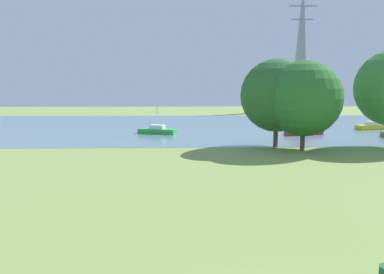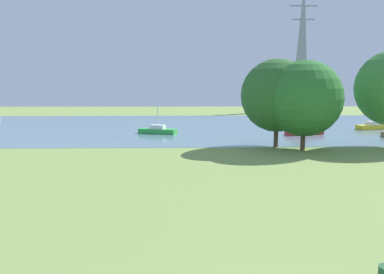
{
  "view_description": "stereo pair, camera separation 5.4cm",
  "coord_description": "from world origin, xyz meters",
  "px_view_note": "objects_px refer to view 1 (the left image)",
  "views": [
    {
      "loc": [
        -2.34,
        -8.94,
        6.27
      ],
      "look_at": [
        -1.66,
        15.82,
        2.96
      ],
      "focal_mm": 37.4,
      "sensor_mm": 36.0,
      "label": 1
    },
    {
      "loc": [
        -2.28,
        -8.94,
        6.27
      ],
      "look_at": [
        -1.66,
        15.82,
        2.96
      ],
      "focal_mm": 37.4,
      "sensor_mm": 36.0,
      "label": 2
    }
  ],
  "objects_px": {
    "tree_east_near": "(277,95)",
    "sailboat_yellow": "(373,126)",
    "sailboat_red": "(304,131)",
    "electricity_pylon": "(302,46)",
    "tree_west_far": "(304,98)",
    "sailboat_white": "(296,122)",
    "sailboat_green": "(157,130)"
  },
  "relations": [
    {
      "from": "tree_east_near",
      "to": "tree_west_far",
      "type": "bearing_deg",
      "value": -42.12
    },
    {
      "from": "sailboat_yellow",
      "to": "electricity_pylon",
      "type": "bearing_deg",
      "value": 88.04
    },
    {
      "from": "sailboat_yellow",
      "to": "tree_west_far",
      "type": "relative_size",
      "value": 0.93
    },
    {
      "from": "sailboat_white",
      "to": "sailboat_green",
      "type": "bearing_deg",
      "value": -152.5
    },
    {
      "from": "electricity_pylon",
      "to": "sailboat_red",
      "type": "bearing_deg",
      "value": -105.82
    },
    {
      "from": "tree_east_near",
      "to": "tree_west_far",
      "type": "height_order",
      "value": "tree_east_near"
    },
    {
      "from": "sailboat_red",
      "to": "tree_west_far",
      "type": "bearing_deg",
      "value": -107.78
    },
    {
      "from": "sailboat_green",
      "to": "sailboat_red",
      "type": "xyz_separation_m",
      "value": [
        18.24,
        -1.5,
        -0.0
      ]
    },
    {
      "from": "sailboat_yellow",
      "to": "tree_east_near",
      "type": "relative_size",
      "value": 0.9
    },
    {
      "from": "sailboat_green",
      "to": "sailboat_red",
      "type": "bearing_deg",
      "value": -4.7
    },
    {
      "from": "tree_west_far",
      "to": "electricity_pylon",
      "type": "bearing_deg",
      "value": 73.77
    },
    {
      "from": "sailboat_red",
      "to": "sailboat_green",
      "type": "bearing_deg",
      "value": 175.3
    },
    {
      "from": "sailboat_red",
      "to": "tree_west_far",
      "type": "height_order",
      "value": "tree_west_far"
    },
    {
      "from": "tree_east_near",
      "to": "sailboat_yellow",
      "type": "bearing_deg",
      "value": 41.46
    },
    {
      "from": "sailboat_green",
      "to": "sailboat_yellow",
      "type": "xyz_separation_m",
      "value": [
        29.62,
        4.17,
        0.02
      ]
    },
    {
      "from": "sailboat_white",
      "to": "tree_east_near",
      "type": "distance_m",
      "value": 23.8
    },
    {
      "from": "sailboat_white",
      "to": "tree_west_far",
      "type": "height_order",
      "value": "tree_west_far"
    },
    {
      "from": "sailboat_green",
      "to": "electricity_pylon",
      "type": "height_order",
      "value": "electricity_pylon"
    },
    {
      "from": "tree_east_near",
      "to": "tree_west_far",
      "type": "xyz_separation_m",
      "value": [
        2.13,
        -1.92,
        -0.22
      ]
    },
    {
      "from": "sailboat_yellow",
      "to": "tree_east_near",
      "type": "distance_m",
      "value": 23.37
    },
    {
      "from": "sailboat_yellow",
      "to": "sailboat_red",
      "type": "relative_size",
      "value": 1.3
    },
    {
      "from": "sailboat_green",
      "to": "tree_east_near",
      "type": "distance_m",
      "value": 17.25
    },
    {
      "from": "sailboat_red",
      "to": "electricity_pylon",
      "type": "xyz_separation_m",
      "value": [
        12.72,
        44.87,
        14.51
      ]
    },
    {
      "from": "sailboat_white",
      "to": "sailboat_red",
      "type": "relative_size",
      "value": 1.3
    },
    {
      "from": "sailboat_white",
      "to": "tree_east_near",
      "type": "xyz_separation_m",
      "value": [
        -8.32,
        -21.8,
        4.65
      ]
    },
    {
      "from": "sailboat_green",
      "to": "sailboat_white",
      "type": "bearing_deg",
      "value": 27.5
    },
    {
      "from": "sailboat_white",
      "to": "sailboat_red",
      "type": "distance_m",
      "value": 12.57
    },
    {
      "from": "tree_west_far",
      "to": "sailboat_yellow",
      "type": "bearing_deg",
      "value": 48.65
    },
    {
      "from": "sailboat_white",
      "to": "tree_east_near",
      "type": "relative_size",
      "value": 0.9
    },
    {
      "from": "sailboat_green",
      "to": "tree_west_far",
      "type": "xyz_separation_m",
      "value": [
        14.58,
        -12.91,
        4.45
      ]
    },
    {
      "from": "sailboat_green",
      "to": "tree_west_far",
      "type": "bearing_deg",
      "value": -41.52
    },
    {
      "from": "sailboat_red",
      "to": "tree_east_near",
      "type": "xyz_separation_m",
      "value": [
        -5.79,
        -9.49,
        4.67
      ]
    }
  ]
}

